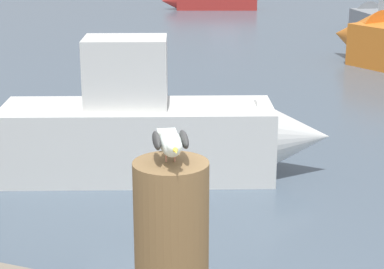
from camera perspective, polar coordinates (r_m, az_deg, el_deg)
name	(u,v)px	position (r m, az deg, el deg)	size (l,w,h in m)	color
mooring_post	(172,256)	(3.04, -1.69, -9.92)	(0.32, 0.32, 0.85)	brown
seagull	(171,142)	(2.84, -1.76, -0.64)	(0.23, 0.37, 0.14)	tan
boat_white	(164,132)	(8.64, -2.28, 0.23)	(4.15, 2.43, 1.75)	silver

